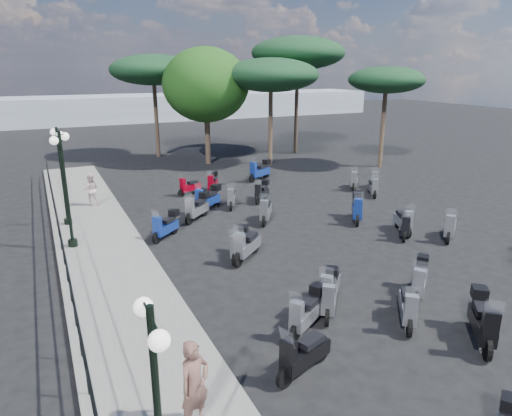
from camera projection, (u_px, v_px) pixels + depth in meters
name	position (u px, v px, depth m)	size (l,w,h in m)	color
ground	(303.00, 251.00, 16.31)	(120.00, 120.00, 0.00)	black
sidewalk	(103.00, 250.00, 16.19)	(3.00, 30.00, 0.15)	#63615E
railing	(61.00, 236.00, 15.24)	(0.04, 26.04, 1.10)	black
lamp_post_0	(158.00, 416.00, 5.65)	(0.28, 1.05, 3.56)	black
lamp_post_1	(65.00, 182.00, 15.70)	(0.67, 1.14, 4.13)	black
lamp_post_2	(62.00, 170.00, 18.04)	(0.46, 1.15, 3.95)	black
woman	(195.00, 385.00, 7.96)	(0.62, 0.41, 1.70)	brown
pedestrian_far	(91.00, 190.00, 21.06)	(0.72, 0.56, 1.48)	beige
scooter_0	(303.00, 356.00, 9.64)	(1.64, 0.80, 1.35)	black
scooter_1	(306.00, 312.00, 11.27)	(1.49, 1.05, 1.34)	black
scooter_2	(329.00, 289.00, 12.51)	(1.33, 1.31, 1.40)	black
scooter_3	(166.00, 226.00, 17.41)	(1.33, 1.20, 1.30)	black
scooter_4	(197.00, 208.00, 19.50)	(1.46, 1.32, 1.43)	black
scooter_5	(189.00, 187.00, 23.41)	(1.42, 0.74, 1.19)	black
scooter_7	(330.00, 295.00, 12.09)	(1.21, 1.45, 1.38)	black
scooter_8	(239.00, 245.00, 15.56)	(1.13, 1.35, 1.28)	black
scooter_9	(246.00, 246.00, 15.42)	(1.48, 1.28, 1.47)	black
scooter_10	(208.00, 199.00, 20.77)	(1.60, 1.16, 1.45)	black
scooter_11	(231.00, 198.00, 21.28)	(0.85, 1.49, 1.28)	black
scooter_12	(483.00, 321.00, 10.76)	(1.35, 1.55, 1.49)	black
scooter_13	(408.00, 308.00, 11.57)	(1.14, 1.40, 1.35)	black
scooter_14	(420.00, 280.00, 12.97)	(1.40, 1.25, 1.36)	black
scooter_15	(265.00, 211.00, 19.21)	(1.10, 1.55, 1.42)	black
scooter_16	(262.00, 192.00, 22.21)	(1.24, 1.23, 1.27)	black
scooter_17	(213.00, 183.00, 23.89)	(0.99, 1.45, 1.29)	black
scooter_20	(404.00, 222.00, 18.01)	(0.85, 1.58, 1.34)	black
scooter_21	(406.00, 225.00, 17.53)	(1.27, 1.19, 1.26)	black
scooter_22	(357.00, 209.00, 19.34)	(1.22, 1.61, 1.48)	black
scooter_23	(260.00, 171.00, 26.36)	(1.72, 1.08, 1.49)	black
scooter_27	(450.00, 227.00, 17.32)	(1.43, 1.19, 1.40)	black
scooter_28	(373.00, 188.00, 23.18)	(0.91, 1.43, 1.27)	black
scooter_29	(374.00, 180.00, 24.54)	(1.16, 1.33, 1.32)	black
scooter_30	(354.00, 181.00, 24.53)	(1.16, 1.33, 1.32)	black
broadleaf_tree	(206.00, 85.00, 29.57)	(5.65, 5.65, 7.60)	#38281E
pine_0	(271.00, 75.00, 29.19)	(6.15, 6.15, 6.89)	#38281E
pine_1	(298.00, 53.00, 32.95)	(6.80, 6.80, 8.46)	#38281E
pine_2	(153.00, 70.00, 31.71)	(6.06, 6.06, 7.18)	#38281E
pine_3	(387.00, 80.00, 28.43)	(4.75, 4.75, 6.37)	#38281E
distant_hills	(108.00, 109.00, 54.62)	(70.00, 8.00, 3.00)	gray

